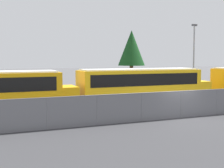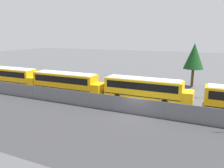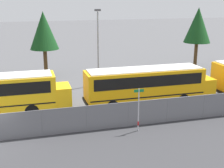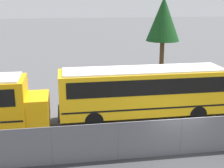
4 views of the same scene
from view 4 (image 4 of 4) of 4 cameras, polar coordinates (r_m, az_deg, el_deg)
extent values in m
plane|color=#4C4C4F|center=(15.79, 12.34, -12.46)|extent=(200.00, 200.00, 0.00)
cube|color=#9EA0A5|center=(15.38, 12.54, -9.43)|extent=(96.83, 0.03, 1.84)
cube|color=slate|center=(15.37, 12.55, -9.45)|extent=(96.83, 0.01, 1.84)
cylinder|color=slate|center=(15.02, 12.75, -6.25)|extent=(96.83, 0.05, 0.05)
cylinder|color=slate|center=(14.41, -10.93, -11.13)|extent=(0.07, 0.07, 1.84)
cylinder|color=slate|center=(14.59, 1.22, -10.47)|extent=(0.07, 0.07, 1.84)
cylinder|color=slate|center=(15.38, 12.54, -9.43)|extent=(0.07, 0.07, 1.84)
cube|color=orange|center=(17.96, -13.34, -4.41)|extent=(1.21, 2.23, 1.55)
cube|color=yellow|center=(19.01, 5.70, -1.29)|extent=(10.08, 2.42, 2.58)
cube|color=black|center=(18.85, 5.75, 0.36)|extent=(9.28, 2.46, 0.93)
cube|color=black|center=(19.23, 5.64, -3.34)|extent=(9.88, 2.45, 0.10)
cube|color=black|center=(18.78, -9.66, -5.33)|extent=(0.12, 2.42, 0.24)
cube|color=silver|center=(18.66, 5.81, 2.65)|extent=(9.58, 2.18, 0.10)
cylinder|color=black|center=(21.36, 13.01, -3.33)|extent=(1.07, 0.28, 1.07)
cylinder|color=black|center=(19.48, 15.39, -5.38)|extent=(1.07, 0.28, 1.07)
cylinder|color=black|center=(19.92, -3.96, -4.35)|extent=(1.07, 0.28, 1.07)
cylinder|color=black|center=(17.89, -3.30, -6.72)|extent=(1.07, 0.28, 1.07)
cylinder|color=#51381E|center=(31.76, 9.07, 5.02)|extent=(0.44, 0.44, 3.13)
cone|color=#144219|center=(31.30, 9.37, 11.69)|extent=(3.28, 3.28, 4.27)
camera|label=1|loc=(8.96, -127.36, -31.54)|focal=50.00mm
camera|label=2|loc=(15.67, 117.42, -2.50)|focal=35.00mm
camera|label=3|loc=(10.54, 123.05, 0.81)|focal=50.00mm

